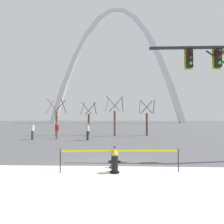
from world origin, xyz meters
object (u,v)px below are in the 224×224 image
object	(u,v)px
fire_hydrant	(115,160)
traffic_signal_gantry	(224,78)
monument_arch	(117,71)
pedestrian_walking_left	(57,131)
pedestrian_walking_right	(88,131)
traffic_cone_by_hydrant	(114,159)
pedestrian_standing_center	(33,131)

from	to	relation	value
fire_hydrant	traffic_signal_gantry	xyz separation A→B (m)	(5.38, 2.17, 3.60)
monument_arch	pedestrian_walking_left	size ratio (longest dim) A/B	34.38
monument_arch	pedestrian_walking_right	size ratio (longest dim) A/B	34.38
fire_hydrant	traffic_cone_by_hydrant	xyz separation A→B (m)	(-0.05, 0.71, -0.11)
fire_hydrant	traffic_cone_by_hydrant	bearing A→B (deg)	93.81
traffic_signal_gantry	pedestrian_walking_left	bearing A→B (deg)	143.12
pedestrian_walking_left	traffic_cone_by_hydrant	bearing A→B (deg)	-59.37
pedestrian_standing_center	pedestrian_walking_right	world-z (taller)	same
pedestrian_walking_right	pedestrian_walking_left	bearing A→B (deg)	163.99
fire_hydrant	pedestrian_walking_left	bearing A→B (deg)	119.12
traffic_signal_gantry	pedestrian_walking_left	distance (m)	14.51
pedestrian_standing_center	fire_hydrant	bearing A→B (deg)	-50.91
fire_hydrant	pedestrian_standing_center	size ratio (longest dim) A/B	0.62
traffic_cone_by_hydrant	traffic_signal_gantry	distance (m)	6.73
fire_hydrant	pedestrian_standing_center	xyz separation A→B (m)	(-8.02, 9.87, 0.35)
fire_hydrant	pedestrian_standing_center	world-z (taller)	pedestrian_standing_center
traffic_cone_by_hydrant	pedestrian_walking_right	distance (m)	9.42
monument_arch	pedestrian_standing_center	distance (m)	59.32
traffic_signal_gantry	fire_hydrant	bearing A→B (deg)	-158.06
traffic_cone_by_hydrant	monument_arch	distance (m)	67.65
fire_hydrant	pedestrian_walking_right	xyz separation A→B (m)	(-2.72, 9.73, 0.35)
fire_hydrant	pedestrian_walking_right	distance (m)	10.11
pedestrian_walking_left	pedestrian_walking_right	xyz separation A→B (m)	(3.21, -0.92, 0.00)
traffic_cone_by_hydrant	traffic_signal_gantry	xyz separation A→B (m)	(5.43, 1.46, 3.71)
pedestrian_walking_left	pedestrian_standing_center	size ratio (longest dim) A/B	1.00
traffic_cone_by_hydrant	traffic_signal_gantry	world-z (taller)	traffic_signal_gantry
traffic_signal_gantry	pedestrian_walking_right	world-z (taller)	traffic_signal_gantry
fire_hydrant	traffic_cone_by_hydrant	size ratio (longest dim) A/B	1.36
fire_hydrant	monument_arch	distance (m)	68.30
fire_hydrant	pedestrian_walking_right	size ratio (longest dim) A/B	0.62
monument_arch	pedestrian_walking_right	world-z (taller)	monument_arch
monument_arch	pedestrian_walking_left	distance (m)	58.36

